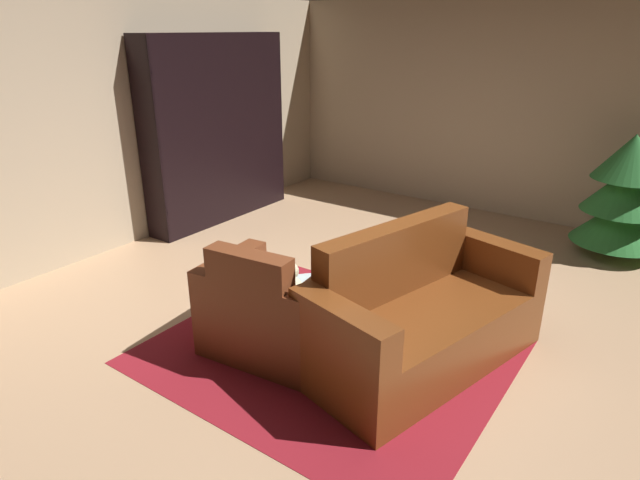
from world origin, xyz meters
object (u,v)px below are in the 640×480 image
at_px(bookshelf_unit, 226,132).
at_px(decorated_tree, 624,195).
at_px(armchair_red, 273,313).
at_px(couch_red, 421,319).
at_px(book_stack_on_table, 317,293).
at_px(coffee_table, 314,300).
at_px(bottle_on_table, 285,286).

relative_size(bookshelf_unit, decorated_tree, 1.71).
relative_size(bookshelf_unit, armchair_red, 2.15).
xyz_separation_m(armchair_red, couch_red, (0.91, 0.51, 0.01)).
bearing_deg(book_stack_on_table, armchair_red, -140.04).
xyz_separation_m(couch_red, coffee_table, (-0.69, -0.30, 0.06)).
bearing_deg(bookshelf_unit, armchair_red, -40.16).
bearing_deg(coffee_table, decorated_tree, 64.64).
distance_m(book_stack_on_table, bottle_on_table, 0.24).
distance_m(coffee_table, decorated_tree, 3.54).
bearing_deg(decorated_tree, bottle_on_table, -116.01).
bearing_deg(bottle_on_table, bookshelf_unit, 141.42).
bearing_deg(decorated_tree, couch_red, -105.84).
xyz_separation_m(bookshelf_unit, couch_red, (3.34, -1.54, -0.72)).
height_order(bottle_on_table, decorated_tree, decorated_tree).
bearing_deg(decorated_tree, coffee_table, -115.36).
xyz_separation_m(bookshelf_unit, bottle_on_table, (2.52, -2.01, -0.52)).
bearing_deg(coffee_table, bookshelf_unit, 145.16).
height_order(armchair_red, decorated_tree, decorated_tree).
relative_size(couch_red, bottle_on_table, 7.09).
bearing_deg(armchair_red, decorated_tree, 63.11).
height_order(armchair_red, coffee_table, armchair_red).
height_order(book_stack_on_table, bottle_on_table, bottle_on_table).
height_order(bookshelf_unit, armchair_red, bookshelf_unit).
distance_m(bookshelf_unit, decorated_tree, 4.39).
bearing_deg(bottle_on_table, couch_red, 29.90).
bearing_deg(book_stack_on_table, bookshelf_unit, 145.36).
distance_m(armchair_red, bottle_on_table, 0.24).
distance_m(bookshelf_unit, coffee_table, 3.29).
height_order(coffee_table, book_stack_on_table, book_stack_on_table).
distance_m(armchair_red, book_stack_on_table, 0.35).
distance_m(bookshelf_unit, book_stack_on_table, 3.30).
bearing_deg(coffee_table, couch_red, 23.66).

